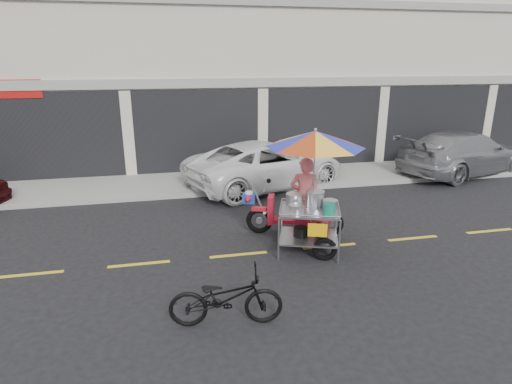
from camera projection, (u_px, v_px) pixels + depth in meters
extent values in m
plane|color=black|center=(329.00, 246.00, 9.26)|extent=(90.00, 90.00, 0.00)
cube|color=gray|center=(269.00, 177.00, 14.37)|extent=(45.00, 3.00, 0.15)
cube|color=beige|center=(241.00, 55.00, 17.84)|extent=(36.00, 8.00, 8.00)
cube|color=black|center=(263.00, 131.00, 14.86)|extent=(35.28, 0.06, 2.90)
cube|color=gray|center=(263.00, 82.00, 14.34)|extent=(36.00, 0.12, 0.30)
cube|color=gray|center=(263.00, 1.00, 13.58)|extent=(36.00, 0.12, 0.25)
cube|color=gold|center=(329.00, 246.00, 9.26)|extent=(42.00, 0.10, 0.01)
imported|color=white|center=(267.00, 164.00, 13.37)|extent=(5.66, 4.11, 1.43)
imported|color=gray|center=(464.00, 153.00, 14.78)|extent=(5.52, 3.43, 1.49)
imported|color=black|center=(226.00, 298.00, 6.44)|extent=(1.79, 0.82, 0.91)
torus|color=black|center=(259.00, 221.00, 9.89)|extent=(0.62, 0.31, 0.62)
torus|color=black|center=(330.00, 224.00, 9.70)|extent=(0.62, 0.31, 0.62)
cylinder|color=#9EA0A5|center=(259.00, 221.00, 9.89)|extent=(0.16, 0.11, 0.15)
cylinder|color=#9EA0A5|center=(330.00, 224.00, 9.70)|extent=(0.16, 0.11, 0.15)
cube|color=#B51629|center=(259.00, 209.00, 9.80)|extent=(0.37, 0.23, 0.09)
cylinder|color=#9EA0A5|center=(259.00, 202.00, 9.75)|extent=(0.39, 0.18, 0.87)
cube|color=#B51629|center=(271.00, 209.00, 9.77)|extent=(0.24, 0.39, 0.65)
cube|color=#B51629|center=(292.00, 220.00, 9.79)|extent=(0.92, 0.57, 0.09)
cube|color=#B51629|center=(314.00, 211.00, 9.66)|extent=(0.86, 0.53, 0.43)
cube|color=black|center=(309.00, 200.00, 9.59)|extent=(0.75, 0.47, 0.11)
cylinder|color=#9EA0A5|center=(265.00, 189.00, 9.64)|extent=(0.23, 0.57, 0.04)
sphere|color=black|center=(269.00, 181.00, 9.79)|extent=(0.11, 0.11, 0.11)
cylinder|color=white|center=(265.00, 212.00, 9.81)|extent=(0.16, 0.16, 0.05)
cube|color=navy|center=(249.00, 198.00, 9.75)|extent=(0.34, 0.32, 0.22)
cylinder|color=white|center=(249.00, 193.00, 9.71)|extent=(0.22, 0.22, 0.05)
cone|color=#B51629|center=(248.00, 200.00, 9.57)|extent=(0.26, 0.29, 0.19)
torus|color=black|center=(325.00, 249.00, 8.56)|extent=(0.51, 0.26, 0.50)
cylinder|color=#9EA0A5|center=(279.00, 239.00, 8.50)|extent=(0.05, 0.05, 0.92)
cylinder|color=#9EA0A5|center=(282.00, 221.00, 9.42)|extent=(0.05, 0.05, 0.92)
cylinder|color=#9EA0A5|center=(339.00, 242.00, 8.36)|extent=(0.05, 0.05, 0.92)
cylinder|color=#9EA0A5|center=(336.00, 224.00, 9.29)|extent=(0.05, 0.05, 0.92)
cube|color=#9EA0A5|center=(308.00, 237.00, 8.93)|extent=(1.44, 1.31, 0.03)
cube|color=#9EA0A5|center=(310.00, 210.00, 8.75)|extent=(1.44, 1.31, 0.04)
cylinder|color=#9EA0A5|center=(310.00, 216.00, 8.27)|extent=(1.13, 0.41, 0.03)
cylinder|color=#9EA0A5|center=(310.00, 200.00, 9.19)|extent=(1.13, 0.41, 0.03)
cylinder|color=#9EA0A5|center=(281.00, 206.00, 8.80)|extent=(0.34, 0.93, 0.03)
cylinder|color=#9EA0A5|center=(339.00, 209.00, 8.67)|extent=(0.34, 0.93, 0.03)
cylinder|color=#9EA0A5|center=(309.00, 228.00, 9.39)|extent=(0.30, 0.78, 0.04)
cylinder|color=#9EA0A5|center=(309.00, 205.00, 9.23)|extent=(0.30, 0.78, 0.04)
cube|color=#E3A406|center=(318.00, 230.00, 8.31)|extent=(0.36, 0.14, 0.27)
cylinder|color=#B7B7BC|center=(294.00, 200.00, 8.95)|extent=(0.44, 0.44, 0.24)
cylinder|color=#B7B7BC|center=(315.00, 199.00, 8.91)|extent=(0.48, 0.48, 0.30)
cylinder|color=#B7B7BC|center=(330.00, 205.00, 8.73)|extent=(0.38, 0.38, 0.18)
cylinder|color=#B7B7BC|center=(296.00, 209.00, 8.57)|extent=(0.37, 0.37, 0.13)
cylinder|color=#16725B|center=(329.00, 209.00, 8.41)|extent=(0.30, 0.30, 0.24)
cylinder|color=black|center=(301.00, 232.00, 8.92)|extent=(0.38, 0.38, 0.19)
cylinder|color=black|center=(322.00, 233.00, 8.87)|extent=(0.33, 0.33, 0.17)
cylinder|color=#9EA0A5|center=(314.00, 171.00, 8.60)|extent=(0.03, 0.03, 1.62)
sphere|color=#9EA0A5|center=(316.00, 130.00, 8.35)|extent=(0.06, 0.06, 0.06)
imported|color=#DB5F62|center=(305.00, 197.00, 9.58)|extent=(0.77, 0.63, 1.83)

